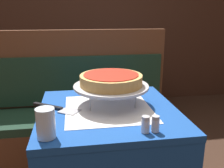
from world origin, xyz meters
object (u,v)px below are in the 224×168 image
(deep_dish_pizza, at_px, (111,80))
(salt_shaker, at_px, (145,124))
(pizza_pan_stand, at_px, (111,87))
(dining_table_front, at_px, (108,130))
(pepper_shaker, at_px, (155,124))
(pizza_server, at_px, (56,108))
(dining_table_rear, at_px, (116,62))
(condiment_caddy, at_px, (120,50))
(booth_bench, at_px, (77,128))
(water_glass_near, at_px, (46,123))

(deep_dish_pizza, height_order, salt_shaker, deep_dish_pizza)
(pizza_pan_stand, bearing_deg, dining_table_front, -112.28)
(salt_shaker, bearing_deg, pepper_shaker, 0.00)
(dining_table_front, bearing_deg, deep_dish_pizza, 67.72)
(pizza_server, height_order, salt_shaker, salt_shaker)
(pepper_shaker, bearing_deg, pizza_server, 142.63)
(dining_table_rear, relative_size, pepper_shaker, 12.03)
(deep_dish_pizza, distance_m, condiment_caddy, 1.72)
(booth_bench, height_order, salt_shaker, booth_bench)
(dining_table_rear, xyz_separation_m, condiment_caddy, (0.05, 0.04, 0.14))
(dining_table_rear, height_order, pizza_server, pizza_server)
(water_glass_near, bearing_deg, pizza_server, 86.42)
(booth_bench, distance_m, pepper_shaker, 1.10)
(dining_table_front, bearing_deg, condiment_caddy, 77.50)
(water_glass_near, distance_m, condiment_caddy, 2.09)
(pizza_server, bearing_deg, deep_dish_pizza, 3.50)
(deep_dish_pizza, distance_m, pizza_server, 0.31)
(dining_table_front, xyz_separation_m, deep_dish_pizza, (0.02, 0.05, 0.26))
(dining_table_front, relative_size, dining_table_rear, 0.92)
(deep_dish_pizza, relative_size, pepper_shaker, 4.70)
(deep_dish_pizza, xyz_separation_m, pizza_server, (-0.28, -0.02, -0.13))
(deep_dish_pizza, xyz_separation_m, condiment_caddy, (0.36, 1.67, -0.10))
(deep_dish_pizza, bearing_deg, salt_shaker, -75.13)
(pizza_server, relative_size, pepper_shaker, 3.66)
(pizza_pan_stand, height_order, water_glass_near, water_glass_near)
(dining_table_front, bearing_deg, pepper_shaker, -61.36)
(booth_bench, relative_size, deep_dish_pizza, 4.71)
(pizza_server, bearing_deg, condiment_caddy, 69.24)
(dining_table_rear, relative_size, booth_bench, 0.54)
(pepper_shaker, distance_m, condiment_caddy, 2.02)
(dining_table_rear, distance_m, water_glass_near, 2.05)
(pizza_pan_stand, relative_size, salt_shaker, 5.61)
(dining_table_rear, distance_m, pizza_pan_stand, 1.68)
(booth_bench, xyz_separation_m, salt_shaker, (0.27, -0.95, 0.45))
(pizza_pan_stand, xyz_separation_m, deep_dish_pizza, (0.00, -0.00, 0.04))
(condiment_caddy, bearing_deg, booth_bench, -117.31)
(booth_bench, xyz_separation_m, pizza_pan_stand, (0.18, -0.62, 0.52))
(dining_table_front, bearing_deg, water_glass_near, -136.89)
(water_glass_near, bearing_deg, dining_table_rear, 72.74)
(deep_dish_pizza, xyz_separation_m, pepper_shaker, (0.13, -0.33, -0.10))
(booth_bench, relative_size, pepper_shaker, 22.13)
(pizza_pan_stand, distance_m, deep_dish_pizza, 0.04)
(condiment_caddy, bearing_deg, pepper_shaker, -96.62)
(pizza_pan_stand, height_order, deep_dish_pizza, deep_dish_pizza)
(booth_bench, bearing_deg, dining_table_front, -76.81)
(deep_dish_pizza, bearing_deg, condiment_caddy, 77.83)
(dining_table_rear, height_order, pepper_shaker, pepper_shaker)
(dining_table_front, distance_m, deep_dish_pizza, 0.26)
(dining_table_rear, relative_size, condiment_caddy, 5.58)
(booth_bench, xyz_separation_m, deep_dish_pizza, (0.18, -0.62, 0.56))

